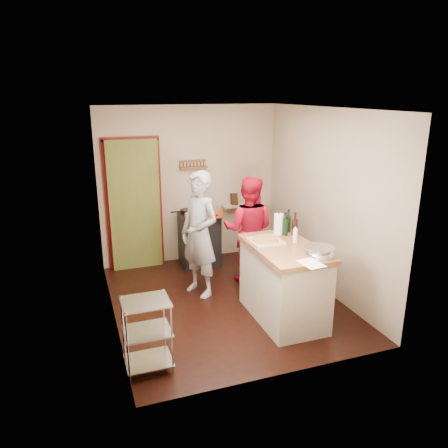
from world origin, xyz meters
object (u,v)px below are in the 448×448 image
at_px(wire_shelving, 147,332).
at_px(person_red, 249,230).
at_px(person_stripe, 199,235).
at_px(stove, 199,239).
at_px(island, 284,281).

distance_m(wire_shelving, person_red, 2.58).
bearing_deg(person_stripe, person_red, 77.45).
height_order(stove, island, island).
height_order(person_stripe, person_red, person_stripe).
height_order(island, person_red, person_red).
bearing_deg(person_red, person_stripe, 43.73).
bearing_deg(island, person_stripe, 127.54).
distance_m(wire_shelving, island, 1.90).
relative_size(wire_shelving, person_red, 0.49).
relative_size(wire_shelving, island, 0.57).
xyz_separation_m(stove, person_red, (0.52, -0.86, 0.36)).
distance_m(stove, person_red, 1.07).
bearing_deg(stove, island, -76.77).
height_order(wire_shelving, island, island).
bearing_deg(wire_shelving, stove, 63.15).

